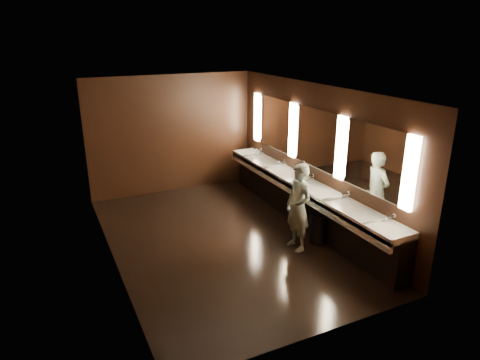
# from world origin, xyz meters

# --- Properties ---
(floor) EXTENTS (6.00, 6.00, 0.00)m
(floor) POSITION_xyz_m (0.00, 0.00, 0.00)
(floor) COLOR black
(floor) RESTS_ON ground
(ceiling) EXTENTS (4.00, 6.00, 0.02)m
(ceiling) POSITION_xyz_m (0.00, 0.00, 2.80)
(ceiling) COLOR #2D2D2B
(ceiling) RESTS_ON wall_back
(wall_back) EXTENTS (4.00, 0.02, 2.80)m
(wall_back) POSITION_xyz_m (0.00, 3.00, 1.40)
(wall_back) COLOR black
(wall_back) RESTS_ON floor
(wall_front) EXTENTS (4.00, 0.02, 2.80)m
(wall_front) POSITION_xyz_m (0.00, -3.00, 1.40)
(wall_front) COLOR black
(wall_front) RESTS_ON floor
(wall_left) EXTENTS (0.02, 6.00, 2.80)m
(wall_left) POSITION_xyz_m (-2.00, 0.00, 1.40)
(wall_left) COLOR black
(wall_left) RESTS_ON floor
(wall_right) EXTENTS (0.02, 6.00, 2.80)m
(wall_right) POSITION_xyz_m (2.00, 0.00, 1.40)
(wall_right) COLOR black
(wall_right) RESTS_ON floor
(sink_counter) EXTENTS (0.55, 5.40, 1.01)m
(sink_counter) POSITION_xyz_m (1.79, 0.00, 0.50)
(sink_counter) COLOR black
(sink_counter) RESTS_ON floor
(mirror_band) EXTENTS (0.06, 5.03, 1.15)m
(mirror_band) POSITION_xyz_m (1.98, -0.00, 1.75)
(mirror_band) COLOR #FFE6BC
(mirror_band) RESTS_ON wall_right
(person) EXTENTS (0.41, 0.60, 1.59)m
(person) POSITION_xyz_m (1.07, -0.88, 0.80)
(person) COLOR #7BA8B8
(person) RESTS_ON floor
(trash_bin) EXTENTS (0.47, 0.47, 0.55)m
(trash_bin) POSITION_xyz_m (1.58, -0.84, 0.28)
(trash_bin) COLOR black
(trash_bin) RESTS_ON floor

